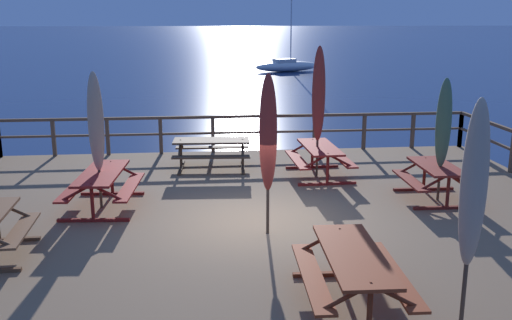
{
  "coord_description": "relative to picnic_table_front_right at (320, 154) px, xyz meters",
  "views": [
    {
      "loc": [
        -1.16,
        -10.57,
        4.68
      ],
      "look_at": [
        0.0,
        0.92,
        1.81
      ],
      "focal_mm": 40.66,
      "sensor_mm": 36.0,
      "label": 1
    }
  ],
  "objects": [
    {
      "name": "sailboat_distant",
      "position": [
        4.89,
        36.92,
        -0.86
      ],
      "size": [
        6.23,
        3.44,
        7.72
      ],
      "color": "white",
      "rests_on": "ground"
    },
    {
      "name": "wooden_deck",
      "position": [
        -1.81,
        -3.13,
        -0.97
      ],
      "size": [
        13.81,
        12.27,
        0.81
      ],
      "primitive_type": "cube",
      "color": "#846647",
      "rests_on": "ground"
    },
    {
      "name": "picnic_table_mid_left",
      "position": [
        -4.98,
        -1.96,
        0.0
      ],
      "size": [
        1.55,
        2.2,
        0.78
      ],
      "color": "maroon",
      "rests_on": "wooden_deck"
    },
    {
      "name": "patio_umbrella_tall_mid_left",
      "position": [
        0.34,
        -7.27,
        1.32
      ],
      "size": [
        0.32,
        0.32,
        2.95
      ],
      "color": "#4C3828",
      "rests_on": "wooden_deck"
    },
    {
      "name": "patio_umbrella_tall_front",
      "position": [
        -0.07,
        -0.01,
        1.48
      ],
      "size": [
        0.32,
        0.32,
        3.2
      ],
      "color": "#4C3828",
      "rests_on": "wooden_deck"
    },
    {
      "name": "patio_umbrella_short_back",
      "position": [
        -5.02,
        -1.95,
        1.23
      ],
      "size": [
        0.32,
        0.32,
        2.82
      ],
      "color": "#4C3828",
      "rests_on": "wooden_deck"
    },
    {
      "name": "picnic_table_front_left",
      "position": [
        -0.92,
        -6.58,
        0.01
      ],
      "size": [
        1.48,
        2.24,
        0.78
      ],
      "color": "#993819",
      "rests_on": "wooden_deck"
    },
    {
      "name": "patio_umbrella_short_front",
      "position": [
        2.15,
        -2.19,
        1.12
      ],
      "size": [
        0.32,
        0.32,
        2.65
      ],
      "color": "#4C3828",
      "rests_on": "wooden_deck"
    },
    {
      "name": "railing_waterside_far",
      "position": [
        -1.81,
        2.85,
        0.17
      ],
      "size": [
        13.61,
        0.1,
        1.09
      ],
      "color": "brown",
      "rests_on": "wooden_deck"
    },
    {
      "name": "picnic_table_back_left",
      "position": [
        2.11,
        -2.12,
        -0.01
      ],
      "size": [
        1.43,
        1.72,
        0.78
      ],
      "color": "maroon",
      "rests_on": "wooden_deck"
    },
    {
      "name": "picnic_table_mid_right",
      "position": [
        -2.64,
        1.02,
        0.0
      ],
      "size": [
        2.05,
        1.51,
        0.78
      ],
      "color": "brown",
      "rests_on": "wooden_deck"
    },
    {
      "name": "picnic_table_front_right",
      "position": [
        0.0,
        0.0,
        0.0
      ],
      "size": [
        1.46,
        2.01,
        0.78
      ],
      "color": "maroon",
      "rests_on": "wooden_deck"
    },
    {
      "name": "patio_umbrella_tall_mid_right",
      "position": [
        -1.75,
        -3.79,
        1.3
      ],
      "size": [
        0.32,
        0.32,
        2.93
      ],
      "color": "#4C3828",
      "rests_on": "wooden_deck"
    },
    {
      "name": "ground_plane",
      "position": [
        -1.81,
        -3.13,
        -1.37
      ],
      "size": [
        600.0,
        600.0,
        0.0
      ],
      "primitive_type": "plane",
      "color": "navy"
    }
  ]
}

